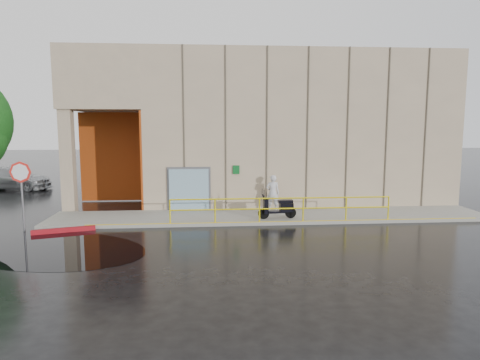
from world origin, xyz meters
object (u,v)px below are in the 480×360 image
object	(u,v)px
red_curb	(64,230)
car_c	(13,178)
person	(273,193)
scooter	(278,202)
stop_sign	(21,181)

from	to	relation	value
red_curb	car_c	distance (m)	13.94
person	scooter	size ratio (longest dim) A/B	1.01
stop_sign	car_c	xyz separation A→B (m)	(-5.44, 11.71, -1.32)
person	stop_sign	world-z (taller)	stop_sign
person	car_c	bearing A→B (deg)	-22.37
red_curb	car_c	xyz separation A→B (m)	(-7.09, 11.99, 0.64)
red_curb	scooter	bearing A→B (deg)	7.56
person	red_curb	xyz separation A→B (m)	(-8.89, -2.88, -0.93)
scooter	red_curb	distance (m)	8.96
car_c	person	bearing A→B (deg)	-109.45
person	red_curb	world-z (taller)	person
scooter	stop_sign	bearing A→B (deg)	-178.89
stop_sign	red_curb	xyz separation A→B (m)	(1.65, -0.28, -1.96)
stop_sign	red_curb	world-z (taller)	stop_sign
stop_sign	car_c	distance (m)	12.98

